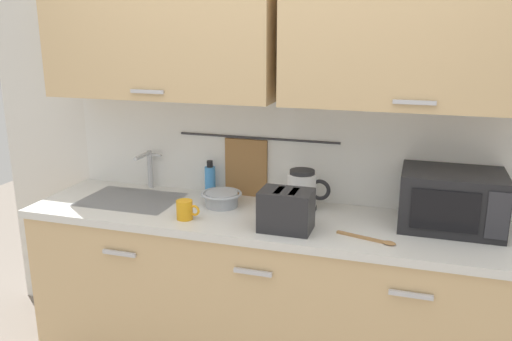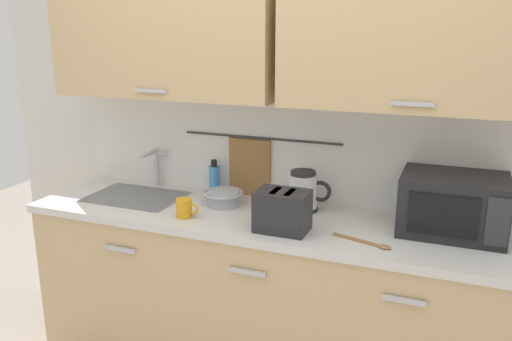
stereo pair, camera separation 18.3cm
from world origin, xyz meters
name	(u,v)px [view 2 (the right image)]	position (x,y,z in m)	size (l,w,h in m)	color
counter_unit	(269,296)	(-0.01, 0.30, 0.46)	(2.53, 0.64, 0.90)	tan
back_wall_assembly	(288,86)	(0.00, 0.53, 1.52)	(3.70, 0.41, 2.50)	silver
sink_faucet	(155,163)	(-0.81, 0.53, 1.04)	(0.09, 0.17, 0.22)	#B2B5BA
microwave	(453,204)	(0.84, 0.41, 1.04)	(0.46, 0.35, 0.27)	black
electric_kettle	(304,191)	(0.12, 0.45, 1.00)	(0.23, 0.16, 0.21)	black
dish_soap_bottle	(214,179)	(-0.42, 0.53, 0.99)	(0.06, 0.06, 0.20)	#3F8CD8
mug_near_sink	(185,208)	(-0.39, 0.13, 0.95)	(0.12, 0.08, 0.09)	orange
mixing_bowl	(223,197)	(-0.29, 0.36, 0.94)	(0.21, 0.21, 0.08)	#A5ADB7
toaster	(282,211)	(0.11, 0.15, 1.00)	(0.26, 0.17, 0.19)	#232326
wooden_spoon	(368,243)	(0.51, 0.13, 0.91)	(0.27, 0.10, 0.01)	#9E7042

